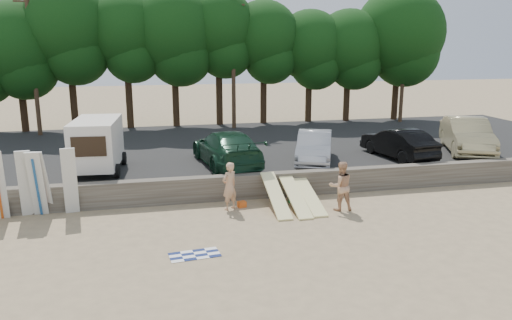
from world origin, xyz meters
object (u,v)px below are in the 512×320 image
Objects in this scene: car_4 at (467,135)px; car_2 at (314,147)px; box_trailer at (97,143)px; car_3 at (398,143)px; car_1 at (227,148)px; beachgoer_a at (229,186)px; cooler at (293,198)px; beachgoer_b at (341,186)px.

car_2 is at bearing -154.12° from car_4.
car_3 is at bearing 3.20° from box_trailer.
box_trailer is 5.67m from car_1.
car_3 is at bearing 170.30° from beachgoer_a.
beachgoer_a is 4.84× the size of cooler.
car_2 is at bearing 71.31° from cooler.
box_trailer reaches higher than car_3.
beachgoer_b is (9.14, -5.21, -1.04)m from box_trailer.
car_1 is at bearing -10.99° from car_3.
car_2 reaches higher than beachgoer_a.
car_1 is 8.41m from car_3.
car_4 is 10.34m from beachgoer_b.
car_3 is 6.90m from beachgoer_b.
beachgoer_b is 4.95× the size of cooler.
car_4 is 13.68m from beachgoer_a.
beachgoer_b reaches higher than beachgoer_a.
car_4 reaches higher than beachgoer_a.
car_2 is (9.75, -0.41, -0.56)m from box_trailer.
car_2 is at bearing 2.37° from box_trailer.
car_2 reaches higher than beachgoer_b.
box_trailer reaches higher than beachgoer_a.
car_3 reaches higher than beachgoer_a.
beachgoer_a is at bearing -34.99° from box_trailer.
car_1 reaches higher than cooler.
beachgoer_b is at bearing -24.88° from box_trailer.
car_3 is 2.35× the size of beachgoer_b.
box_trailer reaches higher than car_1.
beachgoer_b is at bearing -75.94° from car_2.
beachgoer_b is at bearing 133.57° from beachgoer_a.
car_2 is 4.86m from beachgoer_b.
car_4 reaches higher than car_3.
cooler is at bearing -136.36° from car_4.
beachgoer_b is at bearing -30.59° from cooler.
car_3 is 2.40× the size of beachgoer_a.
box_trailer is at bearing -156.85° from car_4.
beachgoer_a is (-0.59, -4.13, -0.58)m from car_1.
car_3 is (14.05, -0.39, -0.56)m from box_trailer.
beachgoer_a is at bearing -138.91° from car_4.
box_trailer reaches higher than beachgoer_b.
car_3 is at bearing -151.60° from car_4.
car_1 reaches higher than beachgoer_a.
beachgoer_b is at bearing 35.52° from car_3.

